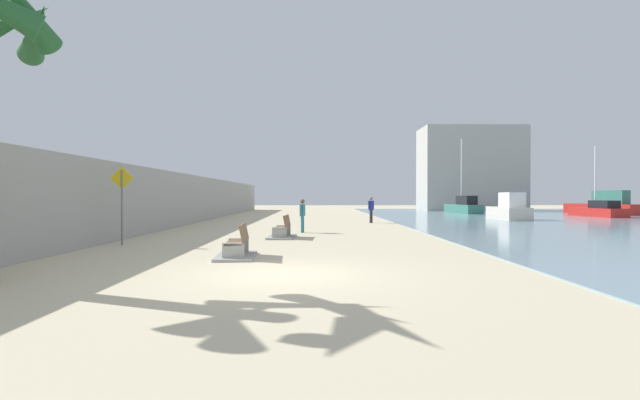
{
  "coord_description": "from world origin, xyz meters",
  "views": [
    {
      "loc": [
        0.74,
        -10.65,
        1.81
      ],
      "look_at": [
        1.02,
        14.12,
        1.58
      ],
      "focal_mm": 26.11,
      "sensor_mm": 36.0,
      "label": 1
    }
  ],
  "objects_px": {
    "boat_distant": "(509,210)",
    "pedestrian_sign": "(122,196)",
    "bench_far": "(282,232)",
    "person_standing": "(302,213)",
    "person_walking": "(371,208)",
    "boat_outer": "(463,206)",
    "boat_far_right": "(599,210)",
    "boat_nearest": "(603,206)",
    "bench_near": "(237,249)"
  },
  "relations": [
    {
      "from": "pedestrian_sign",
      "to": "person_standing",
      "type": "bearing_deg",
      "value": 41.28
    },
    {
      "from": "person_standing",
      "to": "boat_distant",
      "type": "distance_m",
      "value": 19.35
    },
    {
      "from": "person_walking",
      "to": "person_standing",
      "type": "bearing_deg",
      "value": -118.15
    },
    {
      "from": "boat_distant",
      "to": "pedestrian_sign",
      "type": "relative_size",
      "value": 1.98
    },
    {
      "from": "boat_outer",
      "to": "person_standing",
      "type": "bearing_deg",
      "value": -122.84
    },
    {
      "from": "bench_far",
      "to": "person_standing",
      "type": "relative_size",
      "value": 1.31
    },
    {
      "from": "boat_nearest",
      "to": "boat_far_right",
      "type": "xyz_separation_m",
      "value": [
        -3.51,
        -5.02,
        -0.28
      ]
    },
    {
      "from": "person_walking",
      "to": "boat_outer",
      "type": "bearing_deg",
      "value": 54.98
    },
    {
      "from": "boat_outer",
      "to": "boat_far_right",
      "type": "xyz_separation_m",
      "value": [
        8.82,
        -8.21,
        -0.14
      ]
    },
    {
      "from": "pedestrian_sign",
      "to": "boat_distant",
      "type": "bearing_deg",
      "value": 39.19
    },
    {
      "from": "bench_near",
      "to": "pedestrian_sign",
      "type": "xyz_separation_m",
      "value": [
        -4.78,
        3.43,
        1.55
      ]
    },
    {
      "from": "person_walking",
      "to": "person_standing",
      "type": "xyz_separation_m",
      "value": [
        -4.35,
        -8.14,
        -0.07
      ]
    },
    {
      "from": "person_walking",
      "to": "bench_far",
      "type": "bearing_deg",
      "value": -115.24
    },
    {
      "from": "bench_near",
      "to": "person_walking",
      "type": "bearing_deg",
      "value": 70.72
    },
    {
      "from": "boat_distant",
      "to": "boat_outer",
      "type": "height_order",
      "value": "boat_outer"
    },
    {
      "from": "bench_near",
      "to": "boat_outer",
      "type": "height_order",
      "value": "boat_outer"
    },
    {
      "from": "bench_far",
      "to": "person_standing",
      "type": "height_order",
      "value": "person_standing"
    },
    {
      "from": "person_walking",
      "to": "boat_distant",
      "type": "height_order",
      "value": "boat_distant"
    },
    {
      "from": "bench_near",
      "to": "boat_far_right",
      "type": "distance_m",
      "value": 36.5
    },
    {
      "from": "bench_near",
      "to": "boat_far_right",
      "type": "relative_size",
      "value": 0.36
    },
    {
      "from": "boat_far_right",
      "to": "person_standing",
      "type": "bearing_deg",
      "value": -146.58
    },
    {
      "from": "bench_near",
      "to": "pedestrian_sign",
      "type": "relative_size",
      "value": 0.75
    },
    {
      "from": "person_standing",
      "to": "boat_distant",
      "type": "xyz_separation_m",
      "value": [
        15.19,
        11.98,
        -0.18
      ]
    },
    {
      "from": "boat_far_right",
      "to": "pedestrian_sign",
      "type": "distance_m",
      "value": 38.01
    },
    {
      "from": "boat_distant",
      "to": "pedestrian_sign",
      "type": "bearing_deg",
      "value": -140.81
    },
    {
      "from": "boat_outer",
      "to": "pedestrian_sign",
      "type": "relative_size",
      "value": 2.65
    },
    {
      "from": "bench_near",
      "to": "boat_nearest",
      "type": "bearing_deg",
      "value": 45.54
    },
    {
      "from": "person_walking",
      "to": "pedestrian_sign",
      "type": "distance_m",
      "value": 17.55
    },
    {
      "from": "bench_near",
      "to": "person_walking",
      "type": "distance_m",
      "value": 18.28
    },
    {
      "from": "person_standing",
      "to": "boat_outer",
      "type": "bearing_deg",
      "value": 57.16
    },
    {
      "from": "boat_far_right",
      "to": "boat_distant",
      "type": "bearing_deg",
      "value": -155.7
    },
    {
      "from": "bench_far",
      "to": "boat_far_right",
      "type": "bearing_deg",
      "value": 36.82
    },
    {
      "from": "boat_distant",
      "to": "person_standing",
      "type": "bearing_deg",
      "value": -141.74
    },
    {
      "from": "person_walking",
      "to": "boat_outer",
      "type": "height_order",
      "value": "boat_outer"
    },
    {
      "from": "person_walking",
      "to": "boat_distant",
      "type": "bearing_deg",
      "value": 19.52
    },
    {
      "from": "boat_nearest",
      "to": "boat_outer",
      "type": "xyz_separation_m",
      "value": [
        -12.33,
        3.19,
        -0.14
      ]
    },
    {
      "from": "boat_outer",
      "to": "bench_near",
      "type": "bearing_deg",
      "value": -117.49
    },
    {
      "from": "person_standing",
      "to": "boat_nearest",
      "type": "relative_size",
      "value": 0.22
    },
    {
      "from": "bench_near",
      "to": "person_standing",
      "type": "height_order",
      "value": "person_standing"
    },
    {
      "from": "person_standing",
      "to": "boat_outer",
      "type": "distance_m",
      "value": 29.09
    },
    {
      "from": "boat_distant",
      "to": "bench_far",
      "type": "bearing_deg",
      "value": -137.27
    },
    {
      "from": "boat_far_right",
      "to": "boat_nearest",
      "type": "bearing_deg",
      "value": 55.02
    },
    {
      "from": "person_walking",
      "to": "boat_far_right",
      "type": "bearing_deg",
      "value": 21.79
    },
    {
      "from": "person_standing",
      "to": "boat_nearest",
      "type": "bearing_deg",
      "value": 37.09
    },
    {
      "from": "person_standing",
      "to": "boat_far_right",
      "type": "xyz_separation_m",
      "value": [
        24.6,
        16.23,
        -0.37
      ]
    },
    {
      "from": "bench_far",
      "to": "boat_distant",
      "type": "relative_size",
      "value": 0.38
    },
    {
      "from": "boat_nearest",
      "to": "pedestrian_sign",
      "type": "distance_m",
      "value": 43.81
    },
    {
      "from": "boat_distant",
      "to": "boat_outer",
      "type": "relative_size",
      "value": 0.74
    },
    {
      "from": "boat_nearest",
      "to": "boat_far_right",
      "type": "distance_m",
      "value": 6.13
    },
    {
      "from": "boat_distant",
      "to": "boat_far_right",
      "type": "bearing_deg",
      "value": 24.3
    }
  ]
}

